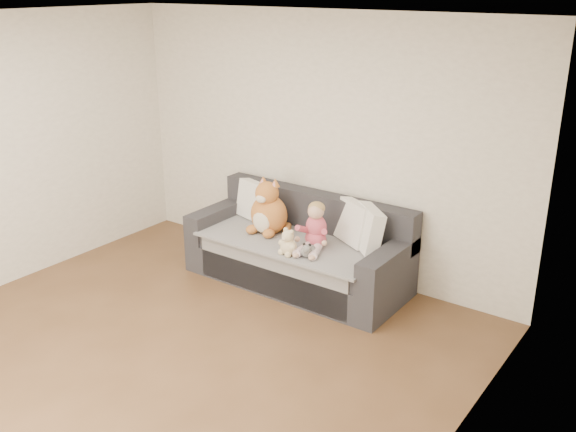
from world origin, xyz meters
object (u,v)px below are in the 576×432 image
object	(u,v)px
sippy_cup	(288,244)
plush_cat	(268,211)
toddler	(315,229)
teddy_bear	(288,244)
sofa	(299,252)

from	to	relation	value
sippy_cup	plush_cat	bearing A→B (deg)	149.35
toddler	teddy_bear	world-z (taller)	toddler
plush_cat	teddy_bear	world-z (taller)	plush_cat
sofa	sippy_cup	bearing A→B (deg)	-75.50
sofa	teddy_bear	bearing A→B (deg)	-68.93
teddy_bear	sippy_cup	size ratio (longest dim) A/B	2.55
sofa	sippy_cup	xyz separation A→B (m)	(0.08, -0.31, 0.22)
plush_cat	teddy_bear	size ratio (longest dim) A/B	2.27
teddy_bear	sippy_cup	world-z (taller)	teddy_bear
sofa	toddler	xyz separation A→B (m)	(0.27, -0.14, 0.35)
plush_cat	teddy_bear	distance (m)	0.61
sofa	toddler	world-z (taller)	toddler
plush_cat	teddy_bear	bearing A→B (deg)	-37.59
sippy_cup	sofa	bearing A→B (deg)	104.50
sofa	toddler	distance (m)	0.47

